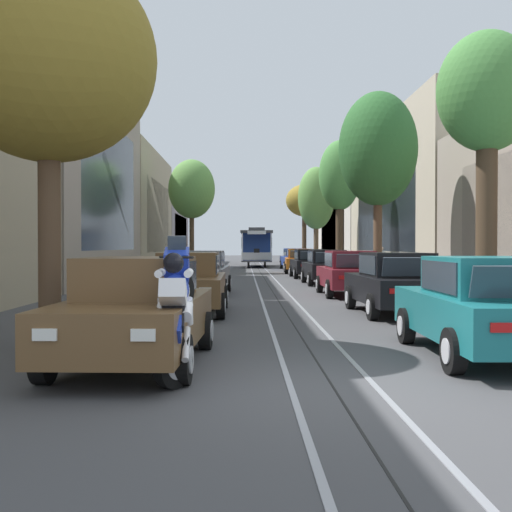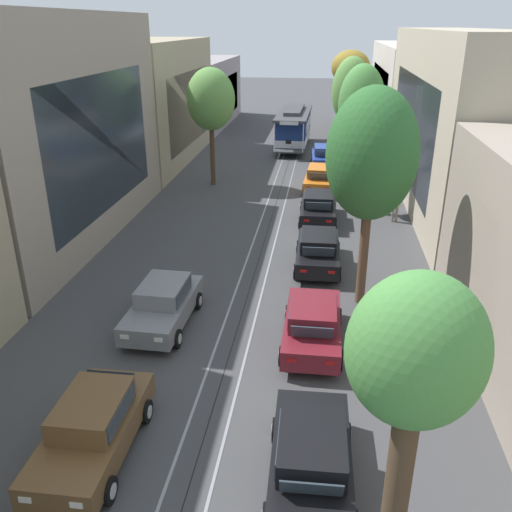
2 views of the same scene
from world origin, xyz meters
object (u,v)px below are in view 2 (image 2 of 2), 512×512
at_px(street_tree_kerb_right_second, 372,156).
at_px(pedestrian_on_left_pavement, 396,204).
at_px(parked_car_grey_mid_left, 163,304).
at_px(parked_car_black_fifth_right, 318,207).
at_px(parked_car_maroon_mid_right, 313,324).
at_px(street_tree_kerb_right_near, 415,364).
at_px(parked_car_brown_second_left, 93,428).
at_px(parked_car_orange_sixth_right, 320,178).
at_px(street_tree_kerb_left_second, 211,100).
at_px(parked_car_blue_far_right, 324,156).
at_px(parked_car_black_second_right, 311,458).
at_px(street_tree_kerb_right_fourth, 351,92).
at_px(cable_car_trolley, 294,128).
at_px(parked_car_black_fourth_right, 318,250).
at_px(street_tree_kerb_right_mid, 361,107).
at_px(street_tree_kerb_right_far, 351,68).

relative_size(street_tree_kerb_right_second, pedestrian_on_left_pavement, 4.67).
relative_size(parked_car_grey_mid_left, parked_car_black_fifth_right, 1.01).
xyz_separation_m(parked_car_maroon_mid_right, street_tree_kerb_right_near, (1.67, -8.09, 4.15)).
relative_size(street_tree_kerb_right_near, pedestrian_on_left_pavement, 3.80).
height_order(parked_car_brown_second_left, parked_car_maroon_mid_right, same).
distance_m(parked_car_orange_sixth_right, street_tree_kerb_left_second, 8.44).
bearing_deg(parked_car_orange_sixth_right, parked_car_brown_second_left, -101.98).
xyz_separation_m(parked_car_brown_second_left, parked_car_grey_mid_left, (-0.09, 6.32, 0.00)).
bearing_deg(parked_car_blue_far_right, parked_car_black_second_right, -89.89).
distance_m(parked_car_black_second_right, street_tree_kerb_right_fourth, 31.38).
xyz_separation_m(cable_car_trolley, pedestrian_on_left_pavement, (6.63, -18.42, -0.69)).
distance_m(parked_car_maroon_mid_right, parked_car_black_fourth_right, 6.30).
bearing_deg(pedestrian_on_left_pavement, parked_car_black_fourth_right, -121.79).
distance_m(street_tree_kerb_left_second, pedestrian_on_left_pavement, 13.40).
xyz_separation_m(parked_car_black_second_right, street_tree_kerb_right_near, (1.52, -2.11, 4.15)).
bearing_deg(parked_car_brown_second_left, parked_car_black_second_right, -3.57).
height_order(street_tree_kerb_right_near, street_tree_kerb_right_fourth, street_tree_kerb_right_fourth).
distance_m(parked_car_brown_second_left, street_tree_kerb_right_second, 12.26).
bearing_deg(street_tree_kerb_right_mid, parked_car_black_fifth_right, -133.50).
relative_size(parked_car_grey_mid_left, street_tree_kerb_right_mid, 0.55).
bearing_deg(parked_car_black_fifth_right, street_tree_kerb_right_mid, 46.50).
bearing_deg(street_tree_kerb_right_far, parked_car_black_second_right, -92.54).
height_order(parked_car_brown_second_left, parked_car_black_fifth_right, same).
relative_size(parked_car_orange_sixth_right, street_tree_kerb_right_far, 0.58).
bearing_deg(parked_car_black_fifth_right, parked_car_orange_sixth_right, 90.20).
bearing_deg(parked_car_black_second_right, street_tree_kerb_right_far, 87.46).
bearing_deg(cable_car_trolley, parked_car_grey_mid_left, -94.94).
distance_m(street_tree_kerb_right_mid, cable_car_trolley, 17.80).
bearing_deg(cable_car_trolley, street_tree_kerb_left_second, -109.90).
bearing_deg(street_tree_kerb_left_second, street_tree_kerb_right_second, -60.09).
height_order(parked_car_orange_sixth_right, pedestrian_on_left_pavement, pedestrian_on_left_pavement).
distance_m(street_tree_kerb_right_near, street_tree_kerb_right_mid, 22.52).
bearing_deg(pedestrian_on_left_pavement, parked_car_blue_far_right, 108.50).
bearing_deg(parked_car_black_fourth_right, street_tree_kerb_right_second, -60.94).
distance_m(parked_car_black_fifth_right, parked_car_blue_far_right, 12.10).
bearing_deg(parked_car_grey_mid_left, street_tree_kerb_right_mid, 62.47).
relative_size(parked_car_black_fifth_right, street_tree_kerb_right_fourth, 0.56).
bearing_deg(pedestrian_on_left_pavement, parked_car_maroon_mid_right, -107.51).
bearing_deg(parked_car_maroon_mid_right, street_tree_kerb_right_mid, 82.46).
relative_size(parked_car_maroon_mid_right, street_tree_kerb_left_second, 0.59).
bearing_deg(parked_car_grey_mid_left, street_tree_kerb_left_second, 95.99).
height_order(parked_car_brown_second_left, cable_car_trolley, cable_car_trolley).
relative_size(parked_car_grey_mid_left, street_tree_kerb_right_second, 0.55).
distance_m(street_tree_kerb_right_mid, street_tree_kerb_right_fourth, 10.62).
distance_m(street_tree_kerb_right_mid, pedestrian_on_left_pavement, 5.49).
bearing_deg(street_tree_kerb_right_far, parked_car_blue_far_right, -98.69).
bearing_deg(street_tree_kerb_right_near, cable_car_trolley, 96.25).
xyz_separation_m(parked_car_grey_mid_left, street_tree_kerb_right_near, (6.92, -8.77, 4.15)).
bearing_deg(parked_car_brown_second_left, street_tree_kerb_right_far, 80.45).
distance_m(parked_car_maroon_mid_right, cable_car_trolley, 31.25).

